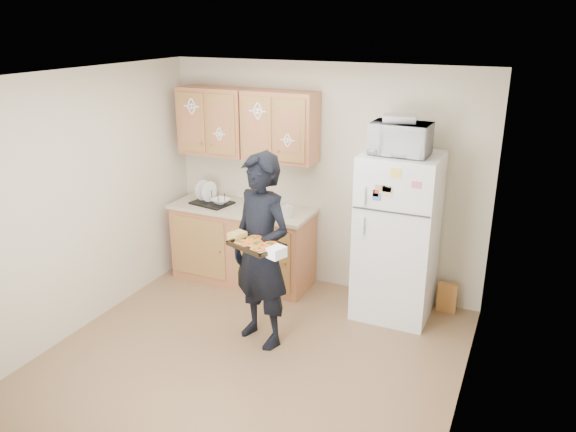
{
  "coord_description": "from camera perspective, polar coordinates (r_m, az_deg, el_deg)",
  "views": [
    {
      "loc": [
        2.11,
        -3.8,
        2.92
      ],
      "look_at": [
        0.19,
        0.45,
        1.27
      ],
      "focal_mm": 35.0,
      "sensor_mm": 36.0,
      "label": 1
    }
  ],
  "objects": [
    {
      "name": "soap_bottle",
      "position": [
        6.0,
        -0.04,
        0.78
      ],
      "size": [
        0.11,
        0.11,
        0.19
      ],
      "primitive_type": "imported",
      "rotation": [
        0.0,
        0.0,
        -0.31
      ],
      "color": "white",
      "rests_on": "countertop"
    },
    {
      "name": "wall_right",
      "position": [
        4.16,
        18.06,
        -5.24
      ],
      "size": [
        0.04,
        3.6,
        2.5
      ],
      "primitive_type": "cube",
      "color": "beige",
      "rests_on": "floor"
    },
    {
      "name": "upper_cab_right",
      "position": [
        6.08,
        -0.79,
        9.08
      ],
      "size": [
        0.8,
        0.33,
        0.75
      ],
      "primitive_type": "cube",
      "color": "#9A5835",
      "rests_on": "wall_back"
    },
    {
      "name": "base_cabinet",
      "position": [
        6.54,
        -4.57,
        -2.97
      ],
      "size": [
        1.6,
        0.6,
        0.86
      ],
      "primitive_type": "cube",
      "color": "#9A5835",
      "rests_on": "floor"
    },
    {
      "name": "floor",
      "position": [
        5.24,
        -4.02,
        -14.5
      ],
      "size": [
        3.6,
        3.6,
        0.0
      ],
      "primitive_type": "plane",
      "color": "brown",
      "rests_on": "ground"
    },
    {
      "name": "wall_front",
      "position": [
        3.35,
        -19.51,
        -11.71
      ],
      "size": [
        3.6,
        0.04,
        2.5
      ],
      "primitive_type": "cube",
      "color": "beige",
      "rests_on": "floor"
    },
    {
      "name": "pizza_front_right",
      "position": [
        4.65,
        -3.04,
        -3.39
      ],
      "size": [
        0.14,
        0.14,
        0.02
      ],
      "primitive_type": "cylinder",
      "color": "orange",
      "rests_on": "baking_tray"
    },
    {
      "name": "bowl",
      "position": [
        6.45,
        -6.86,
        1.52
      ],
      "size": [
        0.25,
        0.25,
        0.05
      ],
      "primitive_type": "imported",
      "rotation": [
        0.0,
        0.0,
        -0.25
      ],
      "color": "silver",
      "rests_on": "dish_rack"
    },
    {
      "name": "refrigerator",
      "position": [
        5.74,
        11.04,
        -2.05
      ],
      "size": [
        0.75,
        0.7,
        1.7
      ],
      "primitive_type": "cube",
      "color": "white",
      "rests_on": "floor"
    },
    {
      "name": "pizza_back_right",
      "position": [
        4.74,
        -1.78,
        -2.91
      ],
      "size": [
        0.14,
        0.14,
        0.02
      ],
      "primitive_type": "cylinder",
      "color": "orange",
      "rests_on": "baking_tray"
    },
    {
      "name": "pizza_back_left",
      "position": [
        4.88,
        -3.41,
        -2.28
      ],
      "size": [
        0.14,
        0.14,
        0.02
      ],
      "primitive_type": "cylinder",
      "color": "orange",
      "rests_on": "baking_tray"
    },
    {
      "name": "microwave",
      "position": [
        5.42,
        11.34,
        7.71
      ],
      "size": [
        0.56,
        0.38,
        0.3
      ],
      "primitive_type": "imported",
      "rotation": [
        0.0,
        0.0,
        -0.02
      ],
      "color": "white",
      "rests_on": "refrigerator"
    },
    {
      "name": "wall_back",
      "position": [
        6.21,
        3.56,
        3.83
      ],
      "size": [
        3.6,
        0.04,
        2.5
      ],
      "primitive_type": "cube",
      "color": "beige",
      "rests_on": "floor"
    },
    {
      "name": "cereal_box",
      "position": [
        6.16,
        15.85,
        -7.96
      ],
      "size": [
        0.2,
        0.07,
        0.32
      ],
      "primitive_type": "cube",
      "color": "#C88E46",
      "rests_on": "floor"
    },
    {
      "name": "ceiling",
      "position": [
        4.36,
        -4.81,
        13.86
      ],
      "size": [
        3.6,
        3.6,
        0.0
      ],
      "primitive_type": "plane",
      "color": "white",
      "rests_on": "wall_back"
    },
    {
      "name": "foil_pan",
      "position": [
        5.42,
        11.3,
        9.69
      ],
      "size": [
        0.33,
        0.26,
        0.06
      ],
      "primitive_type": "cube",
      "rotation": [
        0.0,
        0.0,
        0.17
      ],
      "color": "silver",
      "rests_on": "microwave"
    },
    {
      "name": "countertop",
      "position": [
        6.39,
        -4.68,
        0.76
      ],
      "size": [
        1.64,
        0.64,
        0.04
      ],
      "primitive_type": "cube",
      "color": "#BCAF90",
      "rests_on": "base_cabinet"
    },
    {
      "name": "pizza_center",
      "position": [
        4.77,
        -3.23,
        -2.82
      ],
      "size": [
        0.14,
        0.14,
        0.02
      ],
      "primitive_type": "cylinder",
      "color": "orange",
      "rests_on": "baking_tray"
    },
    {
      "name": "wall_left",
      "position": [
        5.7,
        -20.5,
        1.15
      ],
      "size": [
        0.04,
        3.6,
        2.5
      ],
      "primitive_type": "cube",
      "color": "beige",
      "rests_on": "floor"
    },
    {
      "name": "pizza_front_left",
      "position": [
        4.79,
        -4.67,
        -2.73
      ],
      "size": [
        0.14,
        0.14,
        0.02
      ],
      "primitive_type": "cylinder",
      "color": "orange",
      "rests_on": "baking_tray"
    },
    {
      "name": "dish_rack",
      "position": [
        6.5,
        -7.76,
        1.98
      ],
      "size": [
        0.49,
        0.4,
        0.18
      ],
      "primitive_type": "cube",
      "rotation": [
        0.0,
        0.0,
        -0.18
      ],
      "color": "black",
      "rests_on": "countertop"
    },
    {
      "name": "upper_cab_left",
      "position": [
        6.46,
        -7.48,
        9.55
      ],
      "size": [
        0.8,
        0.33,
        0.75
      ],
      "primitive_type": "cube",
      "color": "#9A5835",
      "rests_on": "wall_back"
    },
    {
      "name": "person",
      "position": [
        5.12,
        -2.76,
        -3.62
      ],
      "size": [
        0.78,
        0.64,
        1.83
      ],
      "primitive_type": "imported",
      "rotation": [
        0.0,
        0.0,
        -0.35
      ],
      "color": "black",
      "rests_on": "floor"
    },
    {
      "name": "baking_tray",
      "position": [
        4.77,
        -3.23,
        -3.01
      ],
      "size": [
        0.51,
        0.44,
        0.04
      ],
      "primitive_type": "cube",
      "rotation": [
        0.0,
        0.0,
        -0.35
      ],
      "color": "black",
      "rests_on": "person"
    }
  ]
}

